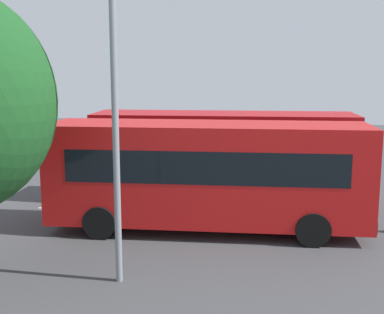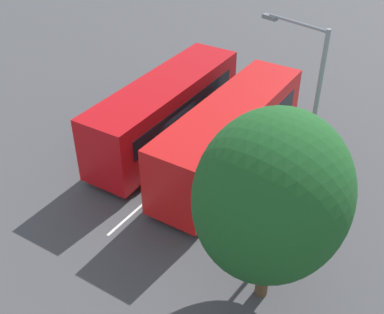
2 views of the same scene
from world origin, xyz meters
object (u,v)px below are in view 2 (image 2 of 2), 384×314
street_lamp (307,122)px  depot_tree (273,196)px  bus_center_left (166,110)px  pedestrian (286,88)px  bus_far_left (230,135)px

street_lamp → depot_tree: bearing=111.1°
depot_tree → bus_center_left: bearing=58.5°
bus_center_left → street_lamp: 8.47m
bus_center_left → street_lamp: street_lamp is taller
pedestrian → bus_far_left: bearing=-29.0°
bus_far_left → pedestrian: size_ratio=5.78×
street_lamp → depot_tree: (-3.97, -0.91, -0.34)m
bus_far_left → bus_center_left: bearing=85.2°
bus_center_left → depot_tree: 10.58m
bus_center_left → depot_tree: bearing=-127.2°
bus_far_left → bus_center_left: (-0.03, 3.78, 0.00)m
street_lamp → depot_tree: 4.08m
bus_center_left → street_lamp: bearing=-105.9°
pedestrian → street_lamp: bearing=-6.4°
pedestrian → depot_tree: (-12.66, -5.95, 3.33)m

